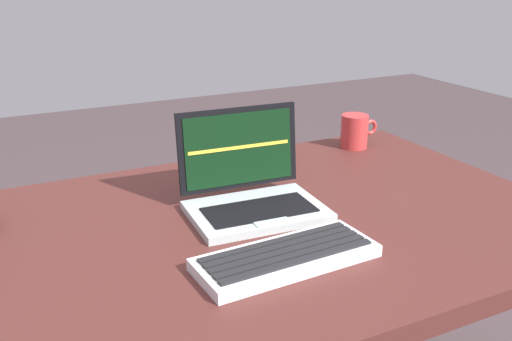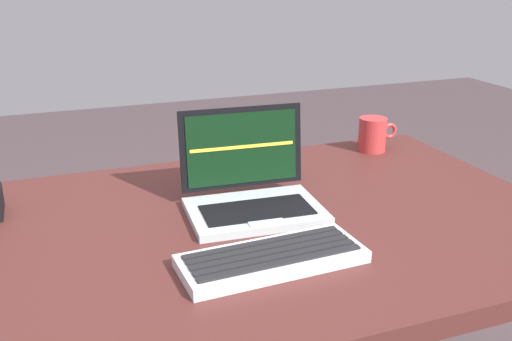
# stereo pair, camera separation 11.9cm
# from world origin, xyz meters

# --- Properties ---
(desk) EXTENTS (1.38, 0.83, 0.70)m
(desk) POSITION_xyz_m (0.00, 0.00, 0.64)
(desk) COLOR #4A211E
(desk) RESTS_ON ground
(laptop_front) EXTENTS (0.28, 0.23, 0.20)m
(laptop_front) POSITION_xyz_m (0.06, 0.05, 0.74)
(laptop_front) COLOR #AEBCBC
(laptop_front) RESTS_ON desk
(external_keyboard) EXTENTS (0.33, 0.14, 0.03)m
(external_keyboard) POSITION_xyz_m (0.01, -0.18, 0.71)
(external_keyboard) COLOR silver
(external_keyboard) RESTS_ON desk
(coffee_mug) EXTENTS (0.11, 0.08, 0.09)m
(coffee_mug) POSITION_xyz_m (0.51, 0.31, 0.75)
(coffee_mug) COLOR #B53131
(coffee_mug) RESTS_ON desk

